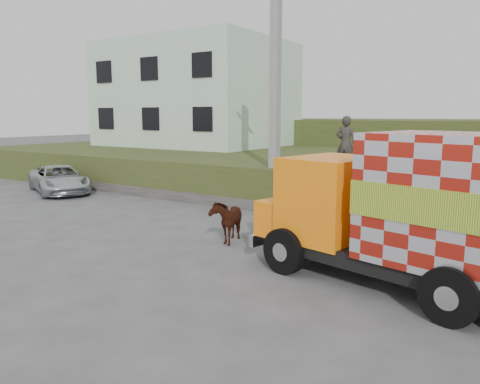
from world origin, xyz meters
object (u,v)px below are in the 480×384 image
Objects in this scene: utility_pole at (275,92)px; pedestrian at (346,144)px; cargo_truck at (437,214)px; cow at (227,220)px; suv at (59,179)px.

utility_pole reaches higher than pedestrian.
cow is at bearing -177.92° from cargo_truck.
cow is at bearing -77.10° from utility_pole.
utility_pole is at bearing 4.65° from pedestrian.
cargo_truck is at bearing -29.41° from cow.
cargo_truck is 1.67× the size of suv.
cargo_truck is 5.11× the size of cow.
cow is (0.98, -4.27, -3.49)m from utility_pole.
suv is 12.26m from pedestrian.
utility_pole is 1.14× the size of cargo_truck.
cow is 0.33× the size of suv.
utility_pole is at bearing -54.93° from suv.
cow is (-5.32, 1.02, -0.96)m from cargo_truck.
utility_pole reaches higher than suv.
suv is at bearing -169.26° from utility_pole.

